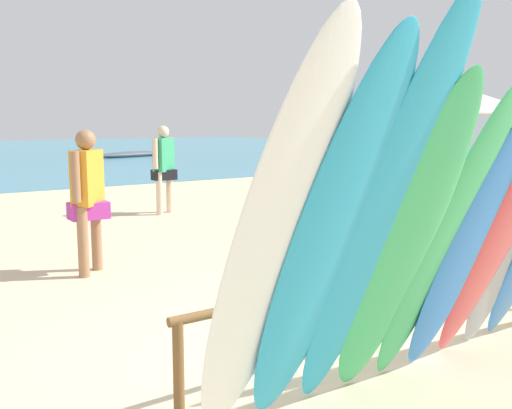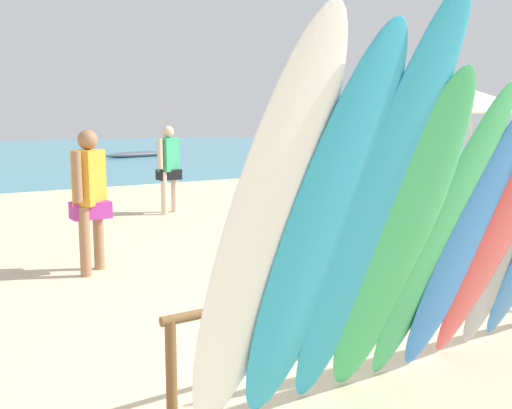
# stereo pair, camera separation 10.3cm
# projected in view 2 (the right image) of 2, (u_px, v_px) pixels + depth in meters

# --- Properties ---
(ground) EXTENTS (60.00, 60.00, 0.00)m
(ground) POSITION_uv_depth(u_px,v_px,m) (25.00, 186.00, 16.16)
(ground) COLOR beige
(surfboard_rack) EXTENTS (3.87, 0.07, 0.68)m
(surfboard_rack) POSITION_uv_depth(u_px,v_px,m) (390.00, 286.00, 4.46)
(surfboard_rack) COLOR brown
(surfboard_rack) RESTS_ON ground
(surfboard_white_0) EXTENTS (0.60, 1.15, 2.35)m
(surfboard_white_0) POSITION_uv_depth(u_px,v_px,m) (259.00, 254.00, 2.88)
(surfboard_white_0) COLOR white
(surfboard_white_0) RESTS_ON ground
(surfboard_teal_1) EXTENTS (0.65, 1.14, 2.32)m
(surfboard_teal_1) POSITION_uv_depth(u_px,v_px,m) (316.00, 249.00, 3.06)
(surfboard_teal_1) COLOR #289EC6
(surfboard_teal_1) RESTS_ON ground
(surfboard_teal_2) EXTENTS (0.55, 1.21, 2.52)m
(surfboard_teal_2) POSITION_uv_depth(u_px,v_px,m) (370.00, 225.00, 3.20)
(surfboard_teal_2) COLOR #289EC6
(surfboard_teal_2) RESTS_ON ground
(surfboard_green_3) EXTENTS (0.58, 1.04, 2.14)m
(surfboard_green_3) POSITION_uv_depth(u_px,v_px,m) (395.00, 250.00, 3.44)
(surfboard_green_3) COLOR #38B266
(surfboard_green_3) RESTS_ON ground
(surfboard_green_4) EXTENTS (0.58, 1.00, 2.08)m
(surfboard_green_4) POSITION_uv_depth(u_px,v_px,m) (436.00, 246.00, 3.68)
(surfboard_green_4) COLOR #38B266
(surfboard_green_4) RESTS_ON ground
(surfboard_blue_5) EXTENTS (0.63, 0.94, 2.02)m
(surfboard_blue_5) POSITION_uv_depth(u_px,v_px,m) (466.00, 244.00, 3.86)
(surfboard_blue_5) COLOR #337AD1
(surfboard_blue_5) RESTS_ON ground
(beachgoer_by_water) EXTENTS (0.49, 0.50, 1.73)m
(beachgoer_by_water) POSITION_uv_depth(u_px,v_px,m) (90.00, 191.00, 6.81)
(beachgoer_by_water) COLOR #9E704C
(beachgoer_by_water) RESTS_ON ground
(beachgoer_near_rack) EXTENTS (0.58, 0.42, 1.74)m
(beachgoer_near_rack) POSITION_uv_depth(u_px,v_px,m) (169.00, 163.00, 11.24)
(beachgoer_near_rack) COLOR beige
(beachgoer_near_rack) RESTS_ON ground
(beach_chair_red) EXTENTS (0.70, 0.78, 0.84)m
(beach_chair_red) POSITION_uv_depth(u_px,v_px,m) (494.00, 224.00, 7.77)
(beach_chair_red) COLOR #B7B7BC
(beach_chair_red) RESTS_ON ground
(beach_chair_blue) EXTENTS (0.65, 0.80, 0.81)m
(beach_chair_blue) POSITION_uv_depth(u_px,v_px,m) (400.00, 215.00, 8.58)
(beach_chair_blue) COLOR #B7B7BC
(beach_chair_blue) RESTS_ON ground
(beach_umbrella) EXTENTS (1.98, 1.98, 2.30)m
(beach_umbrella) POSITION_uv_depth(u_px,v_px,m) (472.00, 101.00, 8.47)
(beach_umbrella) COLOR silver
(beach_umbrella) RESTS_ON ground
(distant_boat) EXTENTS (3.91, 1.54, 0.31)m
(distant_boat) POSITION_uv_depth(u_px,v_px,m) (139.00, 154.00, 28.63)
(distant_boat) COLOR #4C515B
(distant_boat) RESTS_ON ground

